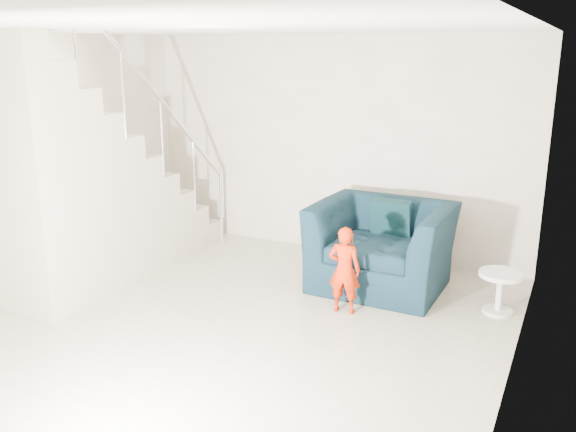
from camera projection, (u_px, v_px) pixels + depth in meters
The scene contains 12 objects.
floor at pixel (216, 335), 5.58m from camera, with size 5.50×5.50×0.00m, color gray.
ceiling at pixel (205, 27), 4.86m from camera, with size 5.50×5.50×0.00m, color silver.
back_wall at pixel (332, 146), 7.60m from camera, with size 5.00×5.00×0.00m, color #A99B89.
left_wall at pixel (7, 167), 6.28m from camera, with size 5.50×5.50×0.00m, color #A99B89.
right_wall at pixel (519, 228), 4.16m from camera, with size 5.50×5.50×0.00m, color #A99B89.
armchair at pixel (382, 246), 6.62m from camera, with size 1.41×1.24×0.92m, color black.
toddler at pixel (344, 270), 5.96m from camera, with size 0.32×0.21×0.88m, color #A62105.
side_table at pixel (500, 286), 5.97m from camera, with size 0.42×0.42×0.42m.
staircase at pixel (86, 199), 6.65m from camera, with size 1.02×3.03×3.62m.
cushion at pixel (391, 218), 6.78m from camera, with size 0.45×0.13×0.43m, color black.
throw at pixel (325, 229), 6.83m from camera, with size 0.05×0.46×0.52m, color black.
phone at pixel (353, 239), 5.83m from camera, with size 0.02×0.05×0.10m, color black.
Camera 1 is at (2.84, -4.27, 2.53)m, focal length 38.00 mm.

